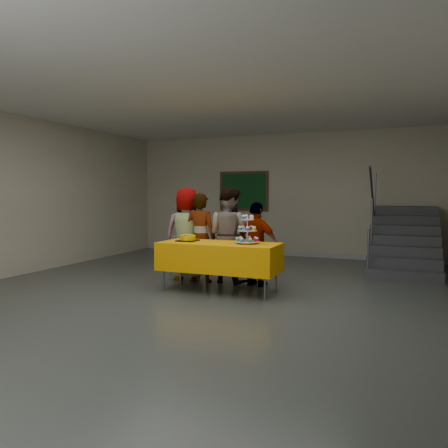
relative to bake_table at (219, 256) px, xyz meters
The scene contains 10 objects.
room_shell 1.72m from the bake_table, 91.49° to the right, with size 10.00×10.04×3.02m.
bake_table is the anchor object (origin of this frame).
cupcake_stand 0.59m from the bake_table, ahead, with size 0.38×0.38×0.44m.
bear_cake 0.62m from the bake_table, behind, with size 0.32×0.36×0.12m.
schoolchild_a 1.16m from the bake_table, 143.66° to the left, with size 0.80×0.52×1.64m, color slate.
schoolchild_b 0.86m from the bake_table, 136.22° to the left, with size 0.57×0.37×1.55m, color slate.
schoolchild_c 0.78m from the bake_table, 100.26° to the left, with size 0.80×0.62×1.64m, color slate.
schoolchild_d 0.74m from the bake_table, 53.93° to the left, with size 0.82×0.34×1.40m, color slate.
staircase 4.35m from the bake_table, 51.95° to the left, with size 1.30×2.40×2.04m.
noticeboard 4.53m from the bake_table, 104.89° to the left, with size 1.30×0.05×1.00m.
Camera 1 is at (2.67, -5.53, 1.54)m, focal length 35.00 mm.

